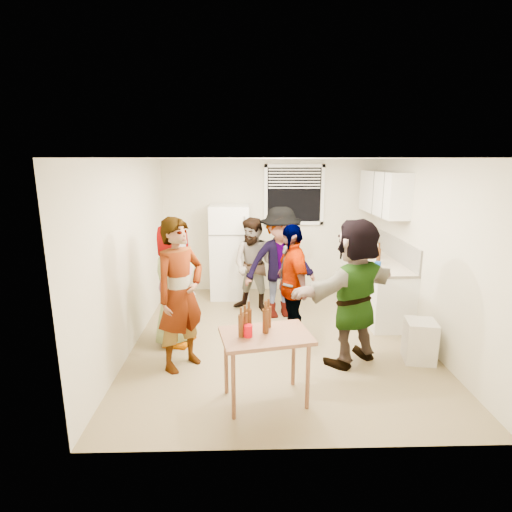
{
  "coord_description": "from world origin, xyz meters",
  "views": [
    {
      "loc": [
        -0.46,
        -5.26,
        2.48
      ],
      "look_at": [
        -0.31,
        0.26,
        1.15
      ],
      "focal_mm": 28.0,
      "sensor_mm": 36.0,
      "label": 1
    }
  ],
  "objects_px": {
    "refrigerator": "(230,251)",
    "guest_back_left": "(255,310)",
    "guest_black": "(290,340)",
    "guest_back_right": "(279,316)",
    "guest_stripe": "(184,365)",
    "guest_grey": "(177,342)",
    "kettle": "(373,258)",
    "trash_bin": "(420,342)",
    "wine_bottle": "(361,245)",
    "serving_table": "(265,400)",
    "beer_bottle_table": "(266,332)",
    "guest_orange": "(350,361)",
    "red_cup": "(248,336)",
    "blue_cup": "(377,270)",
    "beer_bottle_counter": "(378,264)"
  },
  "relations": [
    {
      "from": "refrigerator",
      "to": "guest_back_left",
      "type": "xyz_separation_m",
      "value": [
        0.43,
        -0.78,
        -0.85
      ]
    },
    {
      "from": "guest_back_left",
      "to": "guest_black",
      "type": "xyz_separation_m",
      "value": [
        0.48,
        -1.16,
        0.0
      ]
    },
    {
      "from": "guest_back_right",
      "to": "guest_stripe",
      "type": "bearing_deg",
      "value": -141.35
    },
    {
      "from": "guest_stripe",
      "to": "guest_back_right",
      "type": "bearing_deg",
      "value": 1.97
    },
    {
      "from": "guest_grey",
      "to": "guest_black",
      "type": "height_order",
      "value": "guest_grey"
    },
    {
      "from": "guest_grey",
      "to": "kettle",
      "type": "bearing_deg",
      "value": -53.36
    },
    {
      "from": "trash_bin",
      "to": "guest_back_right",
      "type": "height_order",
      "value": "trash_bin"
    },
    {
      "from": "kettle",
      "to": "wine_bottle",
      "type": "height_order",
      "value": "wine_bottle"
    },
    {
      "from": "serving_table",
      "to": "beer_bottle_table",
      "type": "relative_size",
      "value": 3.59
    },
    {
      "from": "wine_bottle",
      "to": "guest_black",
      "type": "bearing_deg",
      "value": -125.88
    },
    {
      "from": "serving_table",
      "to": "guest_stripe",
      "type": "bearing_deg",
      "value": 142.13
    },
    {
      "from": "serving_table",
      "to": "guest_black",
      "type": "height_order",
      "value": "serving_table"
    },
    {
      "from": "guest_stripe",
      "to": "guest_orange",
      "type": "distance_m",
      "value": 2.1
    },
    {
      "from": "trash_bin",
      "to": "guest_grey",
      "type": "relative_size",
      "value": 0.32
    },
    {
      "from": "guest_orange",
      "to": "guest_back_right",
      "type": "bearing_deg",
      "value": -96.89
    },
    {
      "from": "red_cup",
      "to": "guest_black",
      "type": "xyz_separation_m",
      "value": [
        0.61,
        1.5,
        -0.76
      ]
    },
    {
      "from": "beer_bottle_table",
      "to": "refrigerator",
      "type": "bearing_deg",
      "value": 98.26
    },
    {
      "from": "beer_bottle_table",
      "to": "trash_bin",
      "type": "bearing_deg",
      "value": 21.39
    },
    {
      "from": "blue_cup",
      "to": "guest_black",
      "type": "bearing_deg",
      "value": -161.76
    },
    {
      "from": "guest_grey",
      "to": "red_cup",
      "type": "bearing_deg",
      "value": -130.32
    },
    {
      "from": "serving_table",
      "to": "guest_back_right",
      "type": "distance_m",
      "value": 2.39
    },
    {
      "from": "guest_black",
      "to": "serving_table",
      "type": "bearing_deg",
      "value": -29.07
    },
    {
      "from": "serving_table",
      "to": "red_cup",
      "type": "xyz_separation_m",
      "value": [
        -0.18,
        -0.05,
        0.76
      ]
    },
    {
      "from": "red_cup",
      "to": "blue_cup",
      "type": "bearing_deg",
      "value": 45.13
    },
    {
      "from": "trash_bin",
      "to": "guest_orange",
      "type": "height_order",
      "value": "trash_bin"
    },
    {
      "from": "blue_cup",
      "to": "guest_grey",
      "type": "bearing_deg",
      "value": -171.01
    },
    {
      "from": "beer_bottle_counter",
      "to": "guest_back_left",
      "type": "distance_m",
      "value": 2.16
    },
    {
      "from": "serving_table",
      "to": "guest_back_left",
      "type": "height_order",
      "value": "serving_table"
    },
    {
      "from": "kettle",
      "to": "serving_table",
      "type": "distance_m",
      "value": 3.35
    },
    {
      "from": "wine_bottle",
      "to": "blue_cup",
      "type": "height_order",
      "value": "wine_bottle"
    },
    {
      "from": "kettle",
      "to": "guest_grey",
      "type": "height_order",
      "value": "kettle"
    },
    {
      "from": "wine_bottle",
      "to": "beer_bottle_table",
      "type": "distance_m",
      "value": 4.14
    },
    {
      "from": "trash_bin",
      "to": "blue_cup",
      "type": "bearing_deg",
      "value": 102.33
    },
    {
      "from": "refrigerator",
      "to": "guest_orange",
      "type": "height_order",
      "value": "refrigerator"
    },
    {
      "from": "red_cup",
      "to": "guest_back_right",
      "type": "distance_m",
      "value": 2.59
    },
    {
      "from": "guest_orange",
      "to": "beer_bottle_table",
      "type": "bearing_deg",
      "value": 1.47
    },
    {
      "from": "guest_grey",
      "to": "guest_back_left",
      "type": "height_order",
      "value": "guest_back_left"
    },
    {
      "from": "beer_bottle_table",
      "to": "guest_black",
      "type": "xyz_separation_m",
      "value": [
        0.43,
        1.41,
        -0.76
      ]
    },
    {
      "from": "guest_stripe",
      "to": "serving_table",
      "type": "bearing_deg",
      "value": -86.17
    },
    {
      "from": "kettle",
      "to": "beer_bottle_table",
      "type": "height_order",
      "value": "kettle"
    },
    {
      "from": "wine_bottle",
      "to": "guest_black",
      "type": "xyz_separation_m",
      "value": [
        -1.59,
        -2.2,
        -0.9
      ]
    },
    {
      "from": "guest_grey",
      "to": "guest_stripe",
      "type": "xyz_separation_m",
      "value": [
        0.19,
        -0.66,
        0.0
      ]
    },
    {
      "from": "wine_bottle",
      "to": "trash_bin",
      "type": "bearing_deg",
      "value": -90.56
    },
    {
      "from": "guest_stripe",
      "to": "guest_back_left",
      "type": "xyz_separation_m",
      "value": [
        0.93,
        1.85,
        0.0
      ]
    },
    {
      "from": "refrigerator",
      "to": "guest_stripe",
      "type": "xyz_separation_m",
      "value": [
        -0.49,
        -2.63,
        -0.85
      ]
    },
    {
      "from": "refrigerator",
      "to": "guest_back_right",
      "type": "relative_size",
      "value": 0.95
    },
    {
      "from": "guest_back_right",
      "to": "blue_cup",
      "type": "bearing_deg",
      "value": -30.27
    },
    {
      "from": "beer_bottle_counter",
      "to": "blue_cup",
      "type": "xyz_separation_m",
      "value": [
        -0.11,
        -0.32,
        0.0
      ]
    },
    {
      "from": "beer_bottle_table",
      "to": "guest_black",
      "type": "relative_size",
      "value": 0.15
    },
    {
      "from": "kettle",
      "to": "beer_bottle_counter",
      "type": "xyz_separation_m",
      "value": [
        -0.05,
        -0.39,
        0.0
      ]
    }
  ]
}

